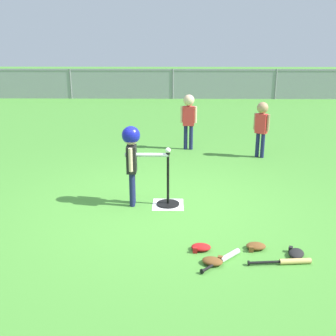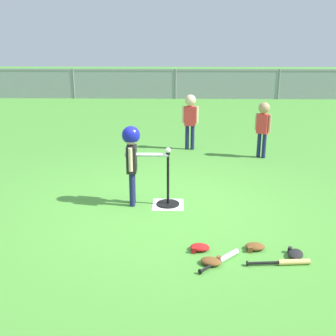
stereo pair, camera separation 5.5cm
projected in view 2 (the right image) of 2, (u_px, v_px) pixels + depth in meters
The scene contains 14 objects.
ground_plane at pixel (168, 209), 5.68m from camera, with size 60.00×60.00×0.00m, color #478C33.
home_plate at pixel (168, 204), 5.82m from camera, with size 0.44×0.44×0.01m, color white.
batting_tee at pixel (168, 196), 5.78m from camera, with size 0.32×0.32×0.77m.
baseball_on_tee at pixel (168, 150), 5.58m from camera, with size 0.07×0.07×0.07m, color white.
batter_child at pixel (132, 150), 5.59m from camera, with size 0.63×0.33×1.14m.
fielder_near_left at pixel (190, 115), 8.52m from camera, with size 0.34×0.23×1.16m.
fielder_deep_left at pixel (263, 122), 7.93m from camera, with size 0.28×0.23×1.10m.
spare_bat_silver at pixel (225, 258), 4.35m from camera, with size 0.47×0.47×0.06m.
spare_bat_wood at pixel (287, 262), 4.27m from camera, with size 0.67×0.11×0.06m.
glove_by_plate at pixel (255, 247), 4.58m from camera, with size 0.22×0.17×0.07m.
glove_near_bats at pixel (200, 247), 4.56m from camera, with size 0.23×0.18×0.07m.
glove_tossed_aside at pixel (295, 254), 4.42m from camera, with size 0.24×0.27×0.07m.
glove_outfield_drop at pixel (211, 261), 4.28m from camera, with size 0.26×0.22×0.07m.
outfield_fence at pixel (176, 83), 15.89m from camera, with size 16.06×0.06×1.15m.
Camera 2 is at (0.13, -5.24, 2.26)m, focal length 43.66 mm.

